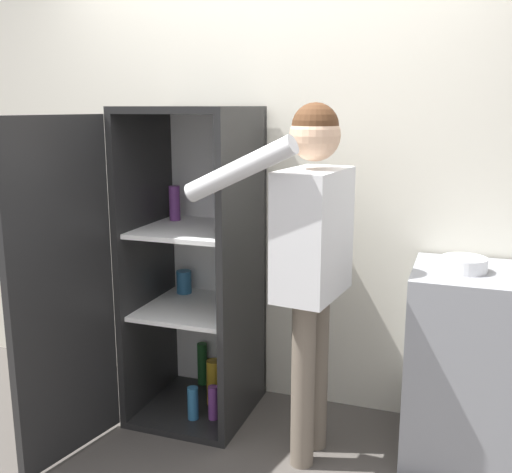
{
  "coord_description": "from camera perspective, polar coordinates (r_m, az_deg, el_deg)",
  "views": [
    {
      "loc": [
        1.04,
        -2.18,
        1.67
      ],
      "look_at": [
        0.04,
        0.61,
        1.02
      ],
      "focal_mm": 42.0,
      "sensor_mm": 36.0,
      "label": 1
    }
  ],
  "objects": [
    {
      "name": "wall_back",
      "position": [
        3.35,
        1.42,
        5.54
      ],
      "size": [
        7.0,
        0.06,
        2.55
      ],
      "color": "silver",
      "rests_on": "ground_plane"
    },
    {
      "name": "bowl",
      "position": [
        2.9,
        19.22,
        -2.51
      ],
      "size": [
        0.2,
        0.2,
        0.07
      ],
      "color": "white",
      "rests_on": "counter"
    },
    {
      "name": "person",
      "position": [
        2.72,
        5.26,
        -0.37
      ],
      "size": [
        0.69,
        0.57,
        1.69
      ],
      "color": "#726656",
      "rests_on": "ground_plane"
    },
    {
      "name": "refrigerator",
      "position": [
        3.18,
        -7.88,
        -3.27
      ],
      "size": [
        0.76,
        1.22,
        1.67
      ],
      "color": "black",
      "rests_on": "ground_plane"
    },
    {
      "name": "counter",
      "position": [
        3.08,
        20.37,
        -11.52
      ],
      "size": [
        0.64,
        0.56,
        0.93
      ],
      "color": "gray",
      "rests_on": "ground_plane"
    }
  ]
}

